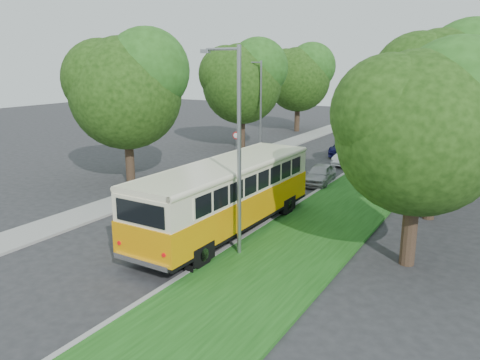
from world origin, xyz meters
The scene contains 13 objects.
ground centered at (0.00, 0.00, 0.00)m, with size 120.00×120.00×0.00m, color #28282B.
curb centered at (3.60, 5.00, 0.07)m, with size 0.20×70.00×0.15m, color gray.
grass_verge centered at (5.95, 5.00, 0.07)m, with size 4.50×70.00×0.13m, color #1A4A13.
sidewalk centered at (-4.80, 5.00, 0.06)m, with size 2.20×70.00×0.12m, color gray.
treeline centered at (3.15, 17.99, 5.93)m, with size 24.27×41.91×9.46m.
lamppost_near centered at (4.21, -2.50, 4.37)m, with size 1.71×0.16×8.00m.
lamppost_far centered at (-4.70, 16.00, 4.12)m, with size 1.71×0.16×7.50m.
warning_sign centered at (-4.50, 11.98, 1.71)m, with size 0.56×0.10×2.50m.
vintage_bus centered at (2.57, -0.62, 1.63)m, with size 2.82×10.94×3.25m, color #F69A07, non-canonical shape.
car_silver centered at (2.99, 9.64, 0.61)m, with size 1.45×3.60×1.23m, color #A2A2A6.
car_white centered at (2.84, 16.17, 0.65)m, with size 1.37×3.92×1.29m, color white.
car_blue centered at (1.68, 19.72, 0.77)m, with size 2.15×5.29×1.53m, color #151357.
car_grey centered at (2.72, 24.51, 0.69)m, with size 2.31×5.00×1.39m, color #5C5E64.
Camera 1 is at (12.99, -17.25, 7.41)m, focal length 35.00 mm.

